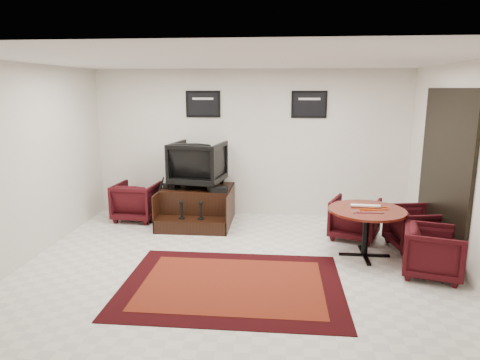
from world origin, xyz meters
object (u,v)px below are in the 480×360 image
object	(u,v)px
table_chair_back	(355,217)
table_chair_corner	(433,250)
shine_podium	(198,206)
armchair_side	(137,199)
shine_chair	(198,162)
table_chair_window	(415,226)
meeting_table	(367,215)

from	to	relation	value
table_chair_back	table_chair_corner	world-z (taller)	table_chair_back
shine_podium	armchair_side	world-z (taller)	armchair_side
shine_chair	armchair_side	xyz separation A→B (m)	(-1.18, -0.08, -0.73)
shine_podium	armchair_side	distance (m)	1.18
shine_podium	table_chair_window	xyz separation A→B (m)	(3.60, -1.01, 0.06)
table_chair_corner	shine_podium	bearing A→B (deg)	76.01
armchair_side	shine_podium	bearing A→B (deg)	-177.83
meeting_table	table_chair_corner	bearing A→B (deg)	-39.14
shine_podium	table_chair_corner	xyz separation A→B (m)	(3.54, -2.02, 0.06)
armchair_side	table_chair_back	size ratio (longest dim) A/B	1.05
shine_podium	meeting_table	world-z (taller)	meeting_table
shine_chair	meeting_table	distance (m)	3.22
shine_podium	table_chair_window	world-z (taller)	table_chair_window
table_chair_corner	shine_chair	bearing A→B (deg)	74.37
meeting_table	table_chair_window	size ratio (longest dim) A/B	1.52
shine_chair	table_chair_corner	world-z (taller)	shine_chair
table_chair_corner	meeting_table	bearing A→B (deg)	66.56
meeting_table	table_chair_corner	size ratio (longest dim) A/B	1.51
meeting_table	table_chair_corner	distance (m)	1.01
shine_chair	armchair_side	size ratio (longest dim) A/B	1.19
shine_chair	meeting_table	size ratio (longest dim) A/B	0.84
table_chair_back	table_chair_window	bearing A→B (deg)	176.75
shine_podium	table_chair_window	size ratio (longest dim) A/B	1.79
armchair_side	shine_chair	bearing A→B (deg)	-171.16
shine_podium	shine_chair	distance (m)	0.83
meeting_table	table_chair_back	xyz separation A→B (m)	(-0.03, 0.78, -0.26)
table_chair_back	shine_podium	bearing A→B (deg)	9.06
armchair_side	table_chair_back	bearing A→B (deg)	175.25
shine_chair	table_chair_back	world-z (taller)	shine_chair
table_chair_back	table_chair_corner	xyz separation A→B (m)	(0.78, -1.40, -0.01)
meeting_table	table_chair_corner	xyz separation A→B (m)	(0.76, -0.61, -0.27)
armchair_side	table_chair_back	xyz separation A→B (m)	(3.93, -0.68, -0.02)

